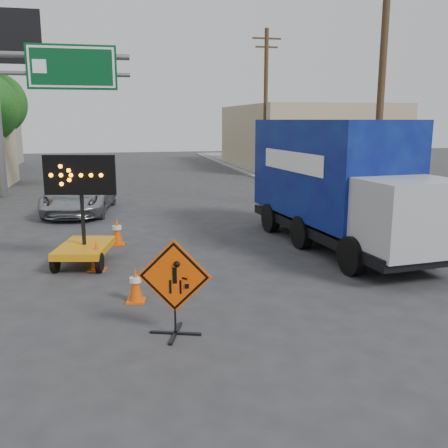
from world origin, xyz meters
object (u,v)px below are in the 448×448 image
object	(u,v)px
box_truck	(338,190)
arrow_board	(84,240)
construction_sign	(175,285)
pickup_truck	(80,195)

from	to	relation	value
box_truck	arrow_board	bearing A→B (deg)	178.05
arrow_board	box_truck	xyz separation A→B (m)	(6.95, 0.43, 1.00)
construction_sign	arrow_board	bearing A→B (deg)	128.85
construction_sign	arrow_board	size ratio (longest dim) A/B	0.60
construction_sign	arrow_board	world-z (taller)	arrow_board
construction_sign	box_truck	bearing A→B (deg)	62.57
construction_sign	box_truck	distance (m)	7.32
arrow_board	pickup_truck	world-z (taller)	arrow_board
arrow_board	box_truck	size ratio (longest dim) A/B	0.36
pickup_truck	construction_sign	bearing A→B (deg)	-72.04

